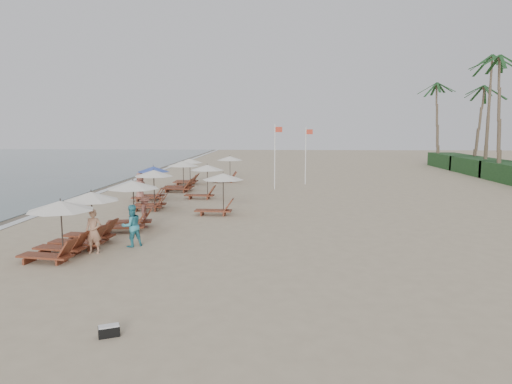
{
  "coord_description": "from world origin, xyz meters",
  "views": [
    {
      "loc": [
        1.77,
        -17.89,
        4.65
      ],
      "look_at": [
        0.57,
        6.07,
        1.3
      ],
      "focal_mm": 32.38,
      "sensor_mm": 36.0,
      "label": 1
    }
  ],
  "objects_px": {
    "lounger_station_1": "(86,220)",
    "inland_station_2": "(227,167)",
    "beachgoer_mid_b": "(145,212)",
    "beachgoer_near": "(94,231)",
    "inland_station_0": "(219,189)",
    "lounger_station_3": "(151,189)",
    "lounger_station_0": "(56,228)",
    "lounger_station_6": "(188,171)",
    "flag_pole_near": "(275,154)",
    "beachgoer_far_b": "(140,187)",
    "duffel_bag": "(109,331)",
    "lounger_station_2": "(129,206)",
    "lounger_station_4": "(150,184)",
    "beachgoer_mid_a": "(132,226)",
    "lounger_station_5": "(180,177)",
    "inland_station_1": "(204,178)"
  },
  "relations": [
    {
      "from": "lounger_station_6",
      "to": "inland_station_1",
      "type": "bearing_deg",
      "value": -71.03
    },
    {
      "from": "lounger_station_0",
      "to": "lounger_station_2",
      "type": "xyz_separation_m",
      "value": [
        1.04,
        4.79,
        0.01
      ]
    },
    {
      "from": "lounger_station_0",
      "to": "flag_pole_near",
      "type": "distance_m",
      "value": 20.75
    },
    {
      "from": "inland_station_0",
      "to": "inland_station_1",
      "type": "relative_size",
      "value": 1.01
    },
    {
      "from": "beachgoer_far_b",
      "to": "lounger_station_6",
      "type": "bearing_deg",
      "value": 1.8
    },
    {
      "from": "lounger_station_0",
      "to": "lounger_station_1",
      "type": "bearing_deg",
      "value": 82.17
    },
    {
      "from": "lounger_station_4",
      "to": "inland_station_1",
      "type": "bearing_deg",
      "value": 13.55
    },
    {
      "from": "lounger_station_4",
      "to": "inland_station_2",
      "type": "distance_m",
      "value": 10.84
    },
    {
      "from": "lounger_station_2",
      "to": "flag_pole_near",
      "type": "distance_m",
      "value": 15.95
    },
    {
      "from": "flag_pole_near",
      "to": "beachgoer_near",
      "type": "bearing_deg",
      "value": -109.63
    },
    {
      "from": "lounger_station_0",
      "to": "lounger_station_6",
      "type": "distance_m",
      "value": 21.92
    },
    {
      "from": "lounger_station_1",
      "to": "lounger_station_6",
      "type": "distance_m",
      "value": 20.02
    },
    {
      "from": "beachgoer_far_b",
      "to": "duffel_bag",
      "type": "height_order",
      "value": "beachgoer_far_b"
    },
    {
      "from": "lounger_station_4",
      "to": "lounger_station_6",
      "type": "distance_m",
      "value": 8.43
    },
    {
      "from": "lounger_station_0",
      "to": "inland_station_0",
      "type": "height_order",
      "value": "inland_station_0"
    },
    {
      "from": "beachgoer_far_b",
      "to": "lounger_station_5",
      "type": "bearing_deg",
      "value": -9.06
    },
    {
      "from": "inland_station_0",
      "to": "lounger_station_1",
      "type": "bearing_deg",
      "value": -123.0
    },
    {
      "from": "lounger_station_1",
      "to": "lounger_station_2",
      "type": "height_order",
      "value": "lounger_station_2"
    },
    {
      "from": "inland_station_2",
      "to": "flag_pole_near",
      "type": "xyz_separation_m",
      "value": [
        4.16,
        -4.42,
        1.38
      ]
    },
    {
      "from": "lounger_station_1",
      "to": "duffel_bag",
      "type": "height_order",
      "value": "lounger_station_1"
    },
    {
      "from": "lounger_station_0",
      "to": "lounger_station_6",
      "type": "xyz_separation_m",
      "value": [
        0.35,
        21.92,
        -0.02
      ]
    },
    {
      "from": "beachgoer_near",
      "to": "beachgoer_far_b",
      "type": "xyz_separation_m",
      "value": [
        -2.03,
        12.49,
        0.07
      ]
    },
    {
      "from": "beachgoer_mid_b",
      "to": "flag_pole_near",
      "type": "xyz_separation_m",
      "value": [
        5.97,
        13.88,
        1.97
      ]
    },
    {
      "from": "lounger_station_6",
      "to": "duffel_bag",
      "type": "height_order",
      "value": "lounger_station_6"
    },
    {
      "from": "inland_station_0",
      "to": "inland_station_1",
      "type": "xyz_separation_m",
      "value": [
        -1.72,
        5.62,
        0.02
      ]
    },
    {
      "from": "lounger_station_4",
      "to": "beachgoer_near",
      "type": "relative_size",
      "value": 1.47
    },
    {
      "from": "lounger_station_2",
      "to": "beachgoer_near",
      "type": "distance_m",
      "value": 4.0
    },
    {
      "from": "beachgoer_near",
      "to": "inland_station_0",
      "type": "bearing_deg",
      "value": 66.27
    },
    {
      "from": "lounger_station_1",
      "to": "beachgoer_mid_b",
      "type": "distance_m",
      "value": 3.73
    },
    {
      "from": "flag_pole_near",
      "to": "lounger_station_2",
      "type": "bearing_deg",
      "value": -114.42
    },
    {
      "from": "lounger_station_0",
      "to": "lounger_station_3",
      "type": "distance_m",
      "value": 10.12
    },
    {
      "from": "beachgoer_mid_a",
      "to": "lounger_station_3",
      "type": "bearing_deg",
      "value": -121.53
    },
    {
      "from": "lounger_station_5",
      "to": "inland_station_0",
      "type": "height_order",
      "value": "inland_station_0"
    },
    {
      "from": "lounger_station_4",
      "to": "inland_station_0",
      "type": "distance_m",
      "value": 7.0
    },
    {
      "from": "lounger_station_3",
      "to": "beachgoer_mid_b",
      "type": "xyz_separation_m",
      "value": [
        1.04,
        -4.74,
        -0.46
      ]
    },
    {
      "from": "lounger_station_2",
      "to": "flag_pole_near",
      "type": "relative_size",
      "value": 0.55
    },
    {
      "from": "lounger_station_1",
      "to": "inland_station_2",
      "type": "distance_m",
      "value": 21.98
    },
    {
      "from": "lounger_station_2",
      "to": "inland_station_1",
      "type": "bearing_deg",
      "value": 78.6
    },
    {
      "from": "lounger_station_0",
      "to": "duffel_bag",
      "type": "height_order",
      "value": "lounger_station_0"
    },
    {
      "from": "lounger_station_2",
      "to": "beachgoer_near",
      "type": "bearing_deg",
      "value": -90.23
    },
    {
      "from": "duffel_bag",
      "to": "beachgoer_far_b",
      "type": "bearing_deg",
      "value": 104.83
    },
    {
      "from": "lounger_station_1",
      "to": "flag_pole_near",
      "type": "distance_m",
      "value": 18.9
    },
    {
      "from": "beachgoer_mid_a",
      "to": "duffel_bag",
      "type": "distance_m",
      "value": 8.11
    },
    {
      "from": "lounger_station_2",
      "to": "lounger_station_5",
      "type": "distance_m",
      "value": 12.97
    },
    {
      "from": "lounger_station_2",
      "to": "lounger_station_4",
      "type": "relative_size",
      "value": 1.11
    },
    {
      "from": "beachgoer_mid_a",
      "to": "lounger_station_6",
      "type": "bearing_deg",
      "value": -126.97
    },
    {
      "from": "lounger_station_2",
      "to": "inland_station_2",
      "type": "height_order",
      "value": "lounger_station_2"
    },
    {
      "from": "beachgoer_mid_a",
      "to": "flag_pole_near",
      "type": "xyz_separation_m",
      "value": [
        5.48,
        17.41,
        1.88
      ]
    },
    {
      "from": "lounger_station_4",
      "to": "lounger_station_5",
      "type": "height_order",
      "value": "lounger_station_5"
    },
    {
      "from": "beachgoer_mid_b",
      "to": "beachgoer_far_b",
      "type": "relative_size",
      "value": 0.82
    }
  ]
}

